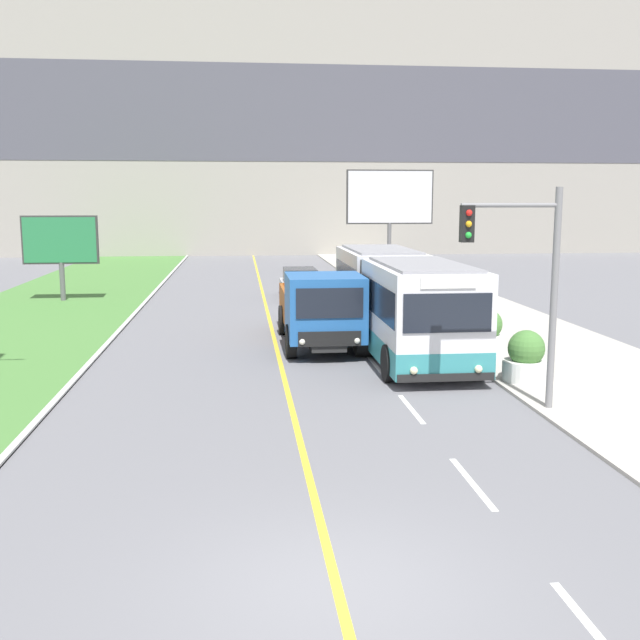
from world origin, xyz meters
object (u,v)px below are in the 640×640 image
at_px(traffic_light_mast, 525,270).
at_px(planter_round_third, 450,314).
at_px(car_distant, 300,284).
at_px(planter_round_near, 526,359).
at_px(dump_truck, 321,311).
at_px(planter_round_second, 486,333).
at_px(planter_round_far, 423,301).
at_px(city_bus, 398,300).
at_px(billboard_small, 60,242).
at_px(billboard_large, 390,200).

height_order(traffic_light_mast, planter_round_third, traffic_light_mast).
xyz_separation_m(car_distant, planter_round_near, (4.51, -17.82, -0.02)).
distance_m(dump_truck, planter_round_near, 7.00).
distance_m(car_distant, planter_round_second, 14.80).
relative_size(traffic_light_mast, planter_round_third, 3.67).
height_order(dump_truck, planter_round_near, dump_truck).
bearing_deg(planter_round_far, city_bus, -110.97).
height_order(billboard_small, planter_round_far, billboard_small).
bearing_deg(dump_truck, planter_round_second, -13.47).
bearing_deg(traffic_light_mast, planter_round_second, 78.05).
height_order(dump_truck, planter_round_far, dump_truck).
bearing_deg(planter_round_third, planter_round_near, -90.92).
bearing_deg(traffic_light_mast, dump_truck, 116.22).
height_order(billboard_large, planter_round_second, billboard_large).
relative_size(city_bus, planter_round_second, 8.85).
height_order(city_bus, planter_round_near, city_bus).
height_order(traffic_light_mast, planter_round_second, traffic_light_mast).
xyz_separation_m(billboard_small, planter_round_third, (15.95, -10.33, -2.11)).
relative_size(billboard_large, billboard_small, 1.61).
height_order(car_distant, planter_round_far, car_distant).
height_order(planter_round_near, planter_round_third, planter_round_third).
xyz_separation_m(planter_round_second, planter_round_third, (-0.08, 3.80, 0.02)).
relative_size(car_distant, planter_round_near, 3.21).
distance_m(planter_round_second, planter_round_third, 3.80).
bearing_deg(dump_truck, planter_round_far, 52.55).
distance_m(planter_round_third, planter_round_far, 3.80).
bearing_deg(billboard_large, planter_round_near, -93.08).
bearing_deg(billboard_large, planter_round_third, -94.02).
relative_size(billboard_small, planter_round_second, 3.00).
relative_size(city_bus, traffic_light_mast, 2.35).
xyz_separation_m(car_distant, traffic_light_mast, (3.38, -20.36, 2.57)).
relative_size(city_bus, billboard_small, 2.94).
bearing_deg(billboard_large, planter_round_far, -95.47).
distance_m(city_bus, billboard_small, 18.58).
bearing_deg(planter_round_second, billboard_small, 138.61).
xyz_separation_m(city_bus, planter_round_near, (2.32, -5.23, -0.87)).
relative_size(dump_truck, car_distant, 1.66).
bearing_deg(planter_round_near, planter_round_second, 86.90).
bearing_deg(planter_round_near, billboard_large, 86.92).
bearing_deg(city_bus, car_distant, 99.87).
bearing_deg(traffic_light_mast, car_distant, 99.42).
bearing_deg(billboard_small, planter_round_second, -41.39).
bearing_deg(planter_round_third, planter_round_second, -88.73).
xyz_separation_m(traffic_light_mast, planter_round_second, (1.34, 6.34, -2.59)).
bearing_deg(planter_round_third, car_distant, 114.38).
bearing_deg(planter_round_near, dump_truck, 134.07).
relative_size(planter_round_third, planter_round_far, 1.08).
height_order(car_distant, planter_round_third, planter_round_third).
height_order(traffic_light_mast, billboard_large, billboard_large).
relative_size(traffic_light_mast, planter_round_far, 3.98).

